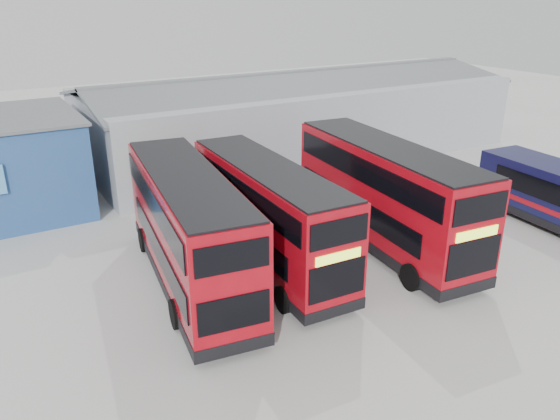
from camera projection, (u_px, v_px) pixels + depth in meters
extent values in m
plane|color=#A9A9A4|center=(403.00, 302.00, 20.87)|extent=(120.00, 120.00, 0.00)
cube|color=#969BA4|center=(299.00, 117.00, 39.69)|extent=(30.00, 12.00, 5.00)
cube|color=#575C60|center=(322.00, 84.00, 36.43)|extent=(30.50, 6.33, 1.29)
cube|color=#575C60|center=(280.00, 74.00, 40.90)|extent=(30.50, 6.33, 1.29)
cube|color=#A30914|center=(189.00, 228.00, 21.19)|extent=(4.12, 11.31, 4.26)
cube|color=black|center=(192.00, 271.00, 21.91)|extent=(4.17, 11.36, 0.47)
cube|color=black|center=(225.00, 238.00, 21.50)|extent=(1.34, 9.29, 1.00)
cube|color=black|center=(158.00, 249.00, 20.54)|extent=(1.34, 9.29, 1.00)
cube|color=black|center=(221.00, 192.00, 21.19)|extent=(1.48, 10.33, 1.00)
cube|color=black|center=(151.00, 201.00, 20.23)|extent=(1.48, 10.33, 1.00)
cube|color=black|center=(162.00, 196.00, 26.17)|extent=(2.35, 0.38, 1.42)
cube|color=black|center=(158.00, 158.00, 25.46)|extent=(2.35, 0.38, 1.00)
cube|color=#B2D22C|center=(160.00, 177.00, 25.82)|extent=(1.88, 0.30, 0.37)
cube|color=black|center=(234.00, 313.00, 16.67)|extent=(2.30, 0.37, 1.16)
cube|color=black|center=(232.00, 258.00, 15.97)|extent=(2.30, 0.37, 0.95)
cube|color=black|center=(185.00, 175.00, 20.39)|extent=(3.95, 11.13, 0.11)
cylinder|color=black|center=(198.00, 231.00, 25.66)|extent=(0.48, 1.13, 1.09)
cylinder|color=black|center=(144.00, 240.00, 24.76)|extent=(0.48, 1.13, 1.09)
cylinder|color=black|center=(244.00, 299.00, 19.99)|extent=(0.48, 1.13, 1.09)
cylinder|color=black|center=(176.00, 314.00, 19.08)|extent=(0.48, 1.13, 1.09)
cube|color=#A30914|center=(268.00, 213.00, 22.86)|extent=(3.01, 10.64, 4.06)
cube|color=black|center=(268.00, 253.00, 23.54)|extent=(3.05, 10.68, 0.45)
cube|color=black|center=(237.00, 226.00, 22.81)|extent=(0.48, 8.92, 0.95)
cube|color=black|center=(290.00, 215.00, 23.92)|extent=(0.48, 8.92, 0.95)
cube|color=black|center=(239.00, 191.00, 21.85)|extent=(0.53, 9.92, 0.95)
cube|color=black|center=(295.00, 181.00, 22.95)|extent=(0.53, 9.92, 0.95)
cube|color=black|center=(337.00, 280.00, 18.74)|extent=(2.26, 0.16, 1.35)
cube|color=black|center=(339.00, 233.00, 18.06)|extent=(2.26, 0.16, 0.95)
cube|color=#B2D22C|center=(338.00, 257.00, 18.39)|extent=(1.81, 0.13, 0.35)
cube|color=black|center=(221.00, 189.00, 27.41)|extent=(2.21, 0.16, 1.10)
cube|color=black|center=(219.00, 154.00, 26.73)|extent=(2.21, 0.16, 0.90)
cube|color=black|center=(268.00, 167.00, 22.09)|extent=(2.85, 10.48, 0.10)
cylinder|color=black|center=(284.00, 299.00, 20.02)|extent=(0.37, 1.06, 1.04)
cylinder|color=black|center=(339.00, 284.00, 21.07)|extent=(0.37, 1.06, 1.04)
cylinder|color=black|center=(219.00, 236.00, 25.21)|extent=(0.37, 1.06, 1.04)
cylinder|color=black|center=(266.00, 226.00, 26.25)|extent=(0.37, 1.06, 1.04)
cube|color=#A30914|center=(385.00, 194.00, 24.59)|extent=(3.81, 11.53, 4.37)
cube|color=black|center=(382.00, 233.00, 25.32)|extent=(3.86, 11.58, 0.49)
cube|color=black|center=(353.00, 206.00, 24.61)|extent=(1.01, 9.55, 1.02)
cube|color=black|center=(403.00, 197.00, 25.67)|extent=(1.01, 9.55, 1.02)
cube|color=black|center=(361.00, 170.00, 23.56)|extent=(1.12, 10.62, 1.02)
cube|color=black|center=(412.00, 162.00, 24.63)|extent=(1.12, 10.62, 1.02)
cube|color=black|center=(473.00, 258.00, 20.04)|extent=(2.42, 0.30, 1.46)
cube|color=black|center=(481.00, 209.00, 19.31)|extent=(2.42, 0.30, 1.02)
cube|color=#B2D22C|center=(477.00, 234.00, 19.67)|extent=(1.93, 0.24, 0.38)
cube|color=black|center=(323.00, 172.00, 29.60)|extent=(2.36, 0.29, 1.19)
cube|color=black|center=(324.00, 137.00, 28.88)|extent=(2.36, 0.29, 0.97)
cube|color=black|center=(388.00, 146.00, 23.76)|extent=(3.64, 11.35, 0.11)
cylinder|color=black|center=(412.00, 277.00, 21.52)|extent=(0.46, 1.15, 1.12)
cylinder|color=black|center=(463.00, 264.00, 22.53)|extent=(0.46, 1.15, 1.12)
cylinder|color=black|center=(327.00, 217.00, 27.23)|extent=(0.46, 1.15, 1.12)
cylinder|color=black|center=(371.00, 209.00, 28.24)|extent=(0.46, 1.15, 1.12)
cube|color=black|center=(496.00, 168.00, 30.32)|extent=(2.31, 0.24, 1.34)
cylinder|color=black|center=(532.00, 197.00, 29.94)|extent=(0.42, 1.09, 1.07)
cylinder|color=black|center=(499.00, 204.00, 28.94)|extent=(0.42, 1.09, 1.07)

